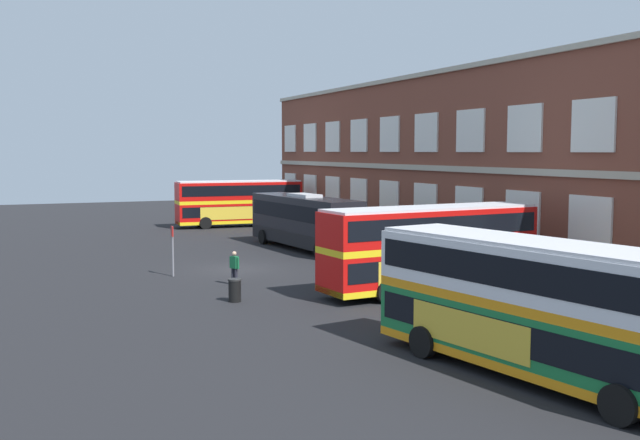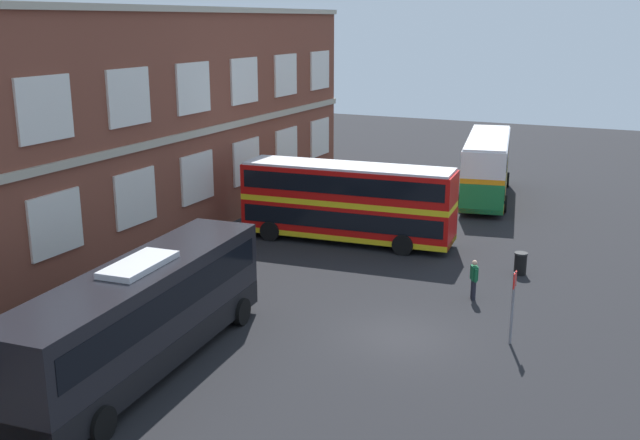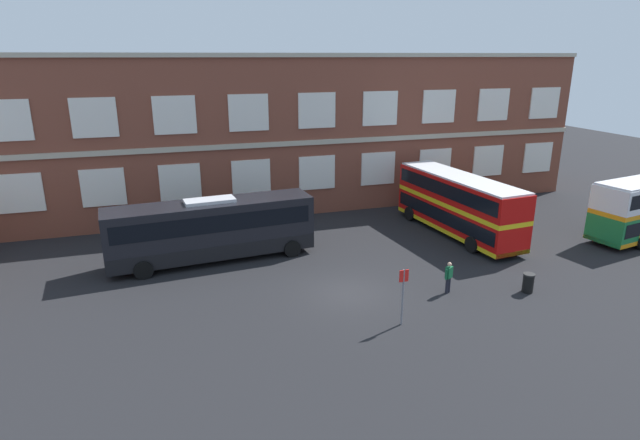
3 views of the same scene
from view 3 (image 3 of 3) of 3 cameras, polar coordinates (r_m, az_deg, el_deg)
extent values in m
plane|color=black|center=(28.79, 1.76, -6.40)|extent=(120.00, 120.00, 0.00)
cube|color=brown|center=(41.70, -8.74, 9.29)|extent=(55.33, 8.00, 11.60)
cube|color=#B2A893|center=(37.75, -7.71, 8.11)|extent=(55.33, 0.16, 0.36)
cube|color=#B2A893|center=(37.27, -8.12, 17.53)|extent=(55.33, 0.28, 0.30)
cube|color=silver|center=(38.66, -30.15, 2.56)|extent=(2.82, 0.12, 2.55)
cube|color=silver|center=(37.85, -22.73, 3.32)|extent=(2.82, 0.12, 2.55)
cube|color=silver|center=(37.70, -15.12, 4.04)|extent=(2.82, 0.12, 2.55)
cube|color=silver|center=(38.22, -7.57, 4.68)|extent=(2.82, 0.12, 2.55)
cube|color=silver|center=(39.38, -0.33, 5.22)|extent=(2.82, 0.12, 2.55)
cube|color=silver|center=(41.13, 6.40, 5.65)|extent=(2.82, 0.12, 2.55)
cube|color=silver|center=(43.39, 12.52, 5.97)|extent=(2.82, 0.12, 2.55)
cube|color=silver|center=(46.10, 17.98, 6.20)|extent=(2.82, 0.12, 2.55)
cube|color=silver|center=(49.17, 22.81, 6.36)|extent=(2.82, 0.12, 2.55)
cube|color=silver|center=(37.91, -31.23, 9.34)|extent=(2.82, 0.12, 2.55)
cube|color=silver|center=(37.08, -23.59, 10.27)|extent=(2.82, 0.12, 2.55)
cube|color=silver|center=(36.93, -15.70, 11.05)|extent=(2.82, 0.12, 2.55)
cube|color=silver|center=(37.46, -7.86, 11.61)|extent=(2.82, 0.12, 2.55)
cube|color=silver|center=(38.65, -0.34, 11.96)|extent=(2.82, 0.12, 2.55)
cube|color=silver|center=(40.43, 6.63, 12.10)|extent=(2.82, 0.12, 2.55)
cube|color=silver|center=(42.73, 12.94, 12.07)|extent=(2.82, 0.12, 2.55)
cube|color=silver|center=(45.47, 18.55, 11.93)|extent=(2.82, 0.12, 2.55)
cube|color=silver|center=(48.58, 23.47, 11.72)|extent=(2.82, 0.12, 2.55)
cube|color=red|center=(36.53, 14.83, 0.34)|extent=(3.49, 11.18, 1.75)
cube|color=black|center=(36.47, 14.85, 0.65)|extent=(3.49, 10.74, 0.90)
cube|color=yellow|center=(36.24, 14.95, 1.88)|extent=(3.49, 11.18, 0.30)
cube|color=red|center=(36.01, 15.07, 3.30)|extent=(3.49, 11.18, 1.55)
cube|color=black|center=(35.99, 15.08, 3.42)|extent=(3.49, 10.74, 0.90)
cube|color=yellow|center=(36.74, 14.74, -0.76)|extent=(3.51, 11.18, 0.28)
cube|color=silver|center=(35.82, 15.17, 4.59)|extent=(3.37, 10.95, 0.12)
cube|color=gold|center=(36.32, 17.71, 0.12)|extent=(0.45, 4.82, 1.10)
cube|color=yellow|center=(40.26, 10.41, 5.72)|extent=(1.66, 0.20, 0.40)
cylinder|color=black|center=(40.41, 12.93, 1.09)|extent=(0.41, 1.06, 1.04)
cylinder|color=black|center=(39.02, 9.87, 0.69)|extent=(0.41, 1.06, 1.04)
cylinder|color=black|center=(35.15, 19.62, -2.01)|extent=(0.41, 1.06, 1.04)
cylinder|color=black|center=(33.55, 16.36, -2.62)|extent=(0.41, 1.06, 1.04)
cylinder|color=black|center=(39.76, 28.83, -0.98)|extent=(1.08, 0.50, 1.04)
cube|color=black|center=(31.19, -11.84, -0.91)|extent=(12.17, 3.54, 3.20)
cube|color=black|center=(31.00, -11.92, 0.21)|extent=(11.46, 3.52, 1.00)
cube|color=black|center=(31.57, -11.71, -2.89)|extent=(12.17, 3.56, 0.90)
cube|color=silver|center=(30.70, -12.04, 2.09)|extent=(2.98, 1.51, 0.20)
cylinder|color=black|center=(31.61, -3.09, -3.15)|extent=(1.06, 0.41, 1.04)
cylinder|color=black|center=(33.88, -4.53, -1.73)|extent=(1.06, 0.41, 1.04)
cylinder|color=black|center=(30.10, -18.85, -5.22)|extent=(1.06, 0.41, 1.04)
cylinder|color=black|center=(32.48, -19.20, -3.57)|extent=(1.06, 0.41, 1.04)
cylinder|color=black|center=(27.80, 13.99, -6.91)|extent=(0.22, 0.22, 0.85)
cylinder|color=black|center=(27.64, 13.78, -7.05)|extent=(0.22, 0.22, 0.85)
cube|color=#145933|center=(27.43, 14.00, -5.60)|extent=(0.47, 0.40, 0.60)
cylinder|color=#145933|center=(27.66, 14.26, -5.49)|extent=(0.15, 0.15, 0.57)
cylinder|color=#145933|center=(27.23, 13.72, -5.82)|extent=(0.15, 0.15, 0.57)
sphere|color=tan|center=(27.26, 14.07, -4.75)|extent=(0.22, 0.22, 0.22)
cylinder|color=slate|center=(23.83, 9.07, -8.42)|extent=(0.10, 0.10, 2.70)
cube|color=red|center=(23.37, 9.22, -6.09)|extent=(0.44, 0.04, 0.56)
cylinder|color=black|center=(29.05, 21.91, -6.51)|extent=(0.56, 0.56, 0.95)
cylinder|color=black|center=(28.85, 22.03, -5.58)|extent=(0.60, 0.60, 0.08)
camera|label=1|loc=(50.39, 59.56, 3.17)|focal=41.58mm
camera|label=2|loc=(21.12, -64.06, 6.53)|focal=41.53mm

